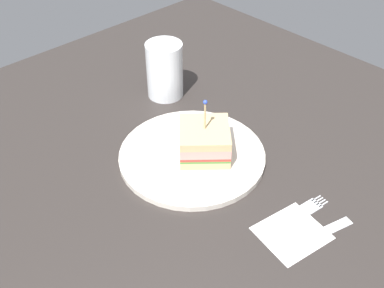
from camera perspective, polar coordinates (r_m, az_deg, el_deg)
name	(u,v)px	position (r cm, az deg, el deg)	size (l,w,h in cm)	color
ground_plane	(192,162)	(79.49, 0.00, -2.24)	(103.19, 103.19, 2.00)	#2D2826
plate	(192,155)	(78.49, 0.00, -1.42)	(25.00, 25.00, 1.03)	silver
sandwich_half_center	(204,141)	(76.51, 1.55, 0.38)	(11.95, 11.92, 10.81)	tan
drink_glass	(165,73)	(92.14, -3.40, 8.86)	(7.25, 7.25, 11.28)	#B74C33
napkin	(292,233)	(68.73, 12.32, -10.75)	(9.21, 8.29, 0.15)	white
fork	(302,212)	(71.69, 13.54, -8.18)	(3.10, 12.65, 0.35)	silver
knife	(321,233)	(69.55, 15.71, -10.63)	(4.42, 12.35, 0.35)	silver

